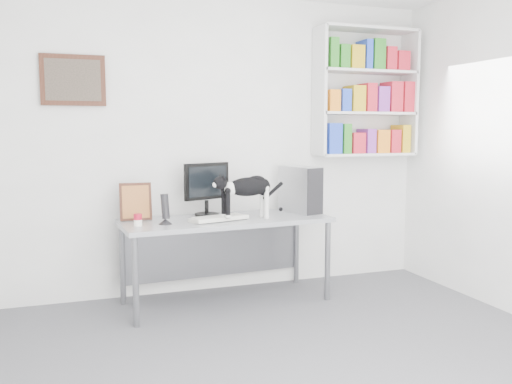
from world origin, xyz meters
The scene contains 11 objects.
room centered at (0.00, 0.00, 1.35)m, with size 4.01×4.01×2.70m.
bookshelf centered at (1.40, 1.85, 1.85)m, with size 1.03×0.28×1.24m, color silver.
wall_art centered at (-1.30, 1.97, 1.90)m, with size 0.52×0.04×0.42m, color #4E2619.
desk centered at (-0.11, 1.57, 0.37)m, with size 1.77×0.69×0.74m, color gray.
monitor centered at (-0.23, 1.76, 0.98)m, with size 0.45×0.21×0.48m, color black.
keyboard centered at (-0.19, 1.47, 0.76)m, with size 0.48×0.19×0.04m, color silver.
pc_tower centered at (0.63, 1.66, 0.95)m, with size 0.19×0.42×0.42m, color #AFAFB4.
speaker centered at (-0.65, 1.44, 0.87)m, with size 0.11×0.11×0.26m, color black.
leaning_print centered at (-0.84, 1.72, 0.90)m, with size 0.26×0.10×0.33m, color #4E2619.
soup_can centered at (-0.86, 1.43, 0.79)m, with size 0.07×0.07×0.10m, color #AB0E24.
cat centered at (0.04, 1.44, 0.92)m, with size 0.61×0.16×0.38m, color black, non-canonical shape.
Camera 1 is at (-1.37, -2.84, 1.50)m, focal length 38.00 mm.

